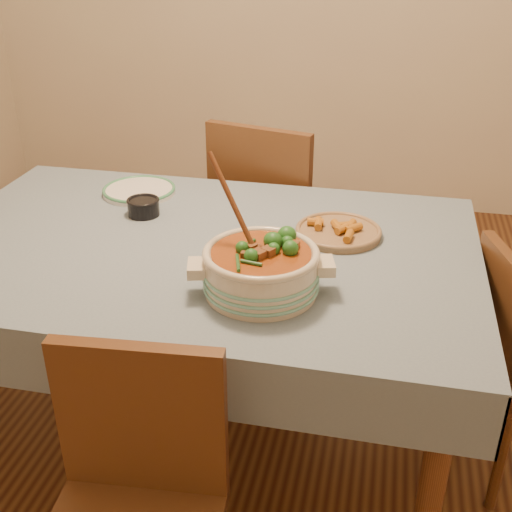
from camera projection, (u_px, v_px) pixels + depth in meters
The scene contains 8 objects.
floor at pixel (208, 432), 2.30m from camera, with size 4.50×4.50×0.00m, color #3F1E12.
dining_table at pixel (200, 270), 2.00m from camera, with size 1.68×1.08×0.76m.
stew_casserole at pixel (261, 266), 1.66m from camera, with size 0.39×0.36×0.36m.
white_plate at pixel (139, 190), 2.31m from camera, with size 0.30×0.30×0.02m.
condiment_bowl at pixel (143, 206), 2.13m from camera, with size 0.14×0.14×0.06m.
fried_plate at pixel (338, 230), 2.00m from camera, with size 0.34×0.34×0.05m.
chair_far at pixel (270, 215), 2.69m from camera, with size 0.53×0.53×0.94m.
chair_near at pixel (134, 505), 1.43m from camera, with size 0.42×0.42×0.84m.
Camera 1 is at (0.54, -1.67, 1.63)m, focal length 45.00 mm.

